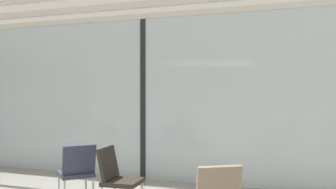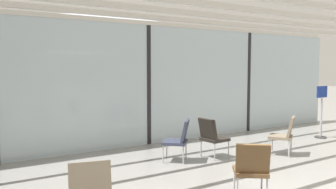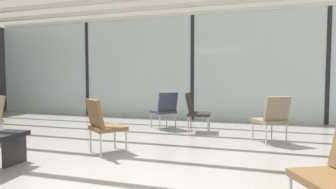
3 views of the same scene
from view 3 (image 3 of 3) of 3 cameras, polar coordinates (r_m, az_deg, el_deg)
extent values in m
plane|color=gray|center=(3.35, -14.16, -17.35)|extent=(60.00, 60.00, 0.00)
cube|color=silver|center=(8.06, 5.14, 5.58)|extent=(14.00, 0.08, 3.00)
cube|color=black|center=(9.41, -16.31, 5.12)|extent=(0.10, 0.12, 3.00)
cube|color=black|center=(8.06, 5.14, 5.58)|extent=(0.10, 0.12, 3.00)
cube|color=black|center=(8.11, 30.25, 5.13)|extent=(0.10, 0.12, 3.00)
cube|color=beige|center=(7.37, 3.65, 18.01)|extent=(13.72, 0.12, 0.10)
cube|color=beige|center=(8.27, 5.20, 16.38)|extent=(13.72, 0.12, 0.10)
ellipsoid|color=silver|center=(13.56, 15.94, 6.77)|extent=(13.15, 4.06, 4.06)
sphere|color=gray|center=(14.94, -8.11, 6.53)|extent=(2.24, 2.24, 2.24)
sphere|color=black|center=(12.33, -1.43, 8.68)|extent=(0.28, 0.28, 0.28)
sphere|color=black|center=(12.08, 2.68, 8.79)|extent=(0.28, 0.28, 0.28)
sphere|color=black|center=(11.90, 6.94, 8.85)|extent=(0.28, 0.28, 0.28)
sphere|color=black|center=(11.78, 11.31, 8.87)|extent=(0.28, 0.28, 0.28)
sphere|color=black|center=(11.72, 15.74, 8.84)|extent=(0.28, 0.28, 0.28)
sphere|color=black|center=(11.74, 20.19, 8.75)|extent=(0.28, 0.28, 0.28)
cube|color=#28231E|center=(6.07, 6.50, -4.08)|extent=(0.52, 0.52, 0.06)
cube|color=#28231E|center=(6.07, 4.49, -1.70)|extent=(0.18, 0.49, 0.44)
cylinder|color=#BCBCC1|center=(5.88, 8.33, -6.46)|extent=(0.03, 0.03, 0.37)
cylinder|color=#BCBCC1|center=(6.29, 8.58, -5.82)|extent=(0.03, 0.03, 0.37)
cylinder|color=#BCBCC1|center=(5.92, 4.25, -6.36)|extent=(0.03, 0.03, 0.37)
cylinder|color=#BCBCC1|center=(6.33, 4.77, -5.73)|extent=(0.03, 0.03, 0.37)
cube|color=brown|center=(2.53, 30.99, -15.05)|extent=(0.64, 0.64, 0.06)
cube|color=#7F705B|center=(5.40, 20.30, -5.18)|extent=(0.66, 0.66, 0.06)
cube|color=#7F705B|center=(5.20, 21.75, -2.75)|extent=(0.48, 0.38, 0.44)
cylinder|color=#BCBCC1|center=(5.73, 20.74, -6.89)|extent=(0.03, 0.03, 0.37)
cylinder|color=#BCBCC1|center=(5.49, 17.17, -7.26)|extent=(0.03, 0.03, 0.37)
cylinder|color=#BCBCC1|center=(5.40, 23.40, -7.56)|extent=(0.03, 0.03, 0.37)
cylinder|color=#BCBCC1|center=(5.15, 19.72, -8.00)|extent=(0.03, 0.03, 0.37)
cube|color=brown|center=(4.46, -12.36, -6.81)|extent=(0.67, 0.67, 0.06)
cube|color=brown|center=(4.34, -15.00, -3.78)|extent=(0.47, 0.40, 0.44)
cylinder|color=#BCBCC1|center=(4.40, -8.67, -9.75)|extent=(0.03, 0.03, 0.37)
cylinder|color=#BCBCC1|center=(4.77, -11.01, -8.76)|extent=(0.03, 0.03, 0.37)
cylinder|color=#BCBCC1|center=(4.23, -13.81, -10.34)|extent=(0.03, 0.03, 0.37)
cylinder|color=#BCBCC1|center=(4.62, -15.80, -9.23)|extent=(0.03, 0.03, 0.37)
cube|color=#33384C|center=(6.49, -0.99, -3.58)|extent=(0.68, 0.68, 0.06)
cube|color=#33384C|center=(6.28, -0.03, -1.52)|extent=(0.43, 0.45, 0.44)
cylinder|color=#BCBCC1|center=(6.81, -0.32, -5.09)|extent=(0.03, 0.03, 0.37)
cylinder|color=#BCBCC1|center=(6.61, -3.48, -5.35)|extent=(0.03, 0.03, 0.37)
cylinder|color=#BCBCC1|center=(6.45, 1.56, -5.56)|extent=(0.03, 0.03, 0.37)
cylinder|color=#BCBCC1|center=(6.24, -1.73, -5.85)|extent=(0.03, 0.03, 0.37)
cylinder|color=#BCBCC1|center=(5.94, -31.24, -6.79)|extent=(0.03, 0.03, 0.37)
cube|color=#262628|center=(4.37, -29.28, -9.96)|extent=(0.06, 0.36, 0.41)
camera|label=1|loc=(1.86, 68.64, 15.84)|focal=41.88mm
camera|label=2|loc=(5.96, -71.70, 8.45)|focal=37.17mm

